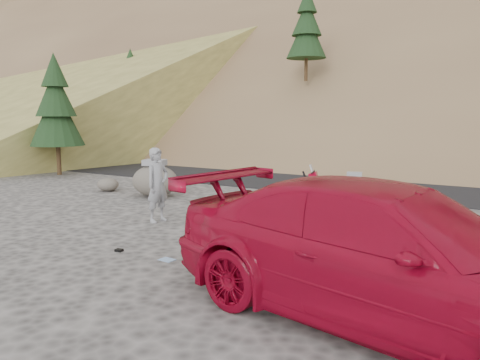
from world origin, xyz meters
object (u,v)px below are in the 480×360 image
at_px(motorcycle, 336,190).
at_px(man, 159,221).
at_px(boulder, 155,180).
at_px(red_car, 387,321).

bearing_deg(motorcycle, man, -146.57).
distance_m(motorcycle, man, 4.71).
height_order(man, boulder, boulder).
distance_m(red_car, boulder, 9.92).
xyz_separation_m(motorcycle, red_car, (2.94, -6.19, -0.52)).
height_order(motorcycle, man, motorcycle).
relative_size(man, red_car, 0.30).
bearing_deg(man, boulder, 47.95).
relative_size(motorcycle, red_car, 0.34).
relative_size(man, boulder, 1.08).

